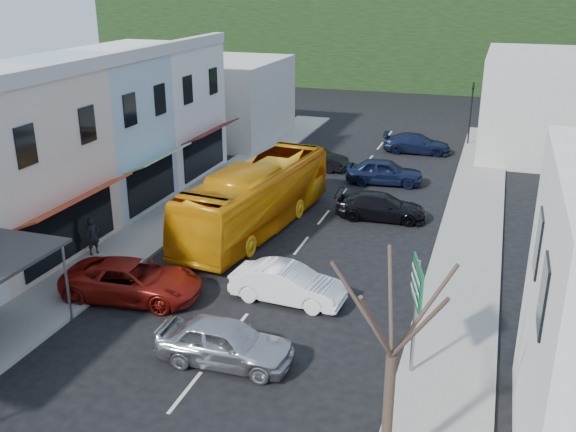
# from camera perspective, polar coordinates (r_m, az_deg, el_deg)

# --- Properties ---
(ground) EXTENTS (120.00, 120.00, 0.00)m
(ground) POSITION_cam_1_polar(r_m,az_deg,el_deg) (23.56, -4.66, -9.91)
(ground) COLOR black
(ground) RESTS_ON ground
(sidewalk_left) EXTENTS (3.00, 52.00, 0.15)m
(sidewalk_left) POSITION_cam_1_polar(r_m,az_deg,el_deg) (34.70, -9.73, 0.27)
(sidewalk_left) COLOR gray
(sidewalk_left) RESTS_ON ground
(sidewalk_right) EXTENTS (3.00, 52.00, 0.15)m
(sidewalk_right) POSITION_cam_1_polar(r_m,az_deg,el_deg) (30.98, 15.71, -2.75)
(sidewalk_right) COLOR gray
(sidewalk_right) RESTS_ON ground
(shopfront_row) EXTENTS (8.25, 30.00, 8.00)m
(shopfront_row) POSITION_cam_1_polar(r_m,az_deg,el_deg) (32.36, -22.19, 4.83)
(shopfront_row) COLOR silver
(shopfront_row) RESTS_ON ground
(distant_block_left) EXTENTS (8.00, 10.00, 6.00)m
(distant_block_left) POSITION_cam_1_polar(r_m,az_deg,el_deg) (50.67, -5.52, 10.29)
(distant_block_left) COLOR #B7B2A8
(distant_block_left) RESTS_ON ground
(distant_block_right) EXTENTS (8.00, 12.00, 7.00)m
(distant_block_right) POSITION_cam_1_polar(r_m,az_deg,el_deg) (49.43, 21.63, 9.30)
(distant_block_right) COLOR #B7B2A8
(distant_block_right) RESTS_ON ground
(hillside) EXTENTS (80.00, 26.00, 14.00)m
(hillside) POSITION_cam_1_polar(r_m,az_deg,el_deg) (84.43, 12.26, 16.55)
(hillside) COLOR black
(hillside) RESTS_ON ground
(bus) EXTENTS (3.78, 11.81, 3.10)m
(bus) POSITION_cam_1_polar(r_m,az_deg,el_deg) (31.74, -2.85, 1.44)
(bus) COLOR orange
(bus) RESTS_ON ground
(car_silver) EXTENTS (4.44, 1.91, 1.40)m
(car_silver) POSITION_cam_1_polar(r_m,az_deg,el_deg) (21.35, -5.65, -11.25)
(car_silver) COLOR #AFAFB4
(car_silver) RESTS_ON ground
(car_white) EXTENTS (4.50, 2.07, 1.40)m
(car_white) POSITION_cam_1_polar(r_m,az_deg,el_deg) (24.99, -0.03, -6.13)
(car_white) COLOR white
(car_white) RESTS_ON ground
(car_red) EXTENTS (4.80, 2.45, 1.40)m
(car_red) POSITION_cam_1_polar(r_m,az_deg,el_deg) (25.95, -13.62, -5.69)
(car_red) COLOR maroon
(car_red) RESTS_ON ground
(car_black_near) EXTENTS (4.62, 2.17, 1.40)m
(car_black_near) POSITION_cam_1_polar(r_m,az_deg,el_deg) (33.71, 8.28, 0.88)
(car_black_near) COLOR black
(car_black_near) RESTS_ON ground
(car_navy_mid) EXTENTS (4.56, 2.25, 1.40)m
(car_navy_mid) POSITION_cam_1_polar(r_m,az_deg,el_deg) (39.53, 8.56, 3.81)
(car_navy_mid) COLOR #0F1732
(car_navy_mid) RESTS_ON ground
(car_black_far) EXTENTS (4.57, 2.27, 1.40)m
(car_black_far) POSITION_cam_1_polar(r_m,az_deg,el_deg) (42.32, 2.40, 5.14)
(car_black_far) COLOR black
(car_black_far) RESTS_ON ground
(car_navy_far) EXTENTS (4.59, 2.08, 1.40)m
(car_navy_far) POSITION_cam_1_polar(r_m,az_deg,el_deg) (47.13, 11.38, 6.35)
(car_navy_far) COLOR #0F1732
(car_navy_far) RESTS_ON ground
(pedestrian_left) EXTENTS (0.61, 0.71, 1.70)m
(pedestrian_left) POSITION_cam_1_polar(r_m,az_deg,el_deg) (30.01, -16.96, -1.73)
(pedestrian_left) COLOR black
(pedestrian_left) RESTS_ON sidewalk_left
(direction_sign) EXTENTS (1.13, 1.90, 3.98)m
(direction_sign) POSITION_cam_1_polar(r_m,az_deg,el_deg) (20.38, 11.19, -9.02)
(direction_sign) COLOR #0D5B2D
(direction_sign) RESTS_ON ground
(street_tree) EXTENTS (3.63, 3.63, 7.14)m
(street_tree) POSITION_cam_1_polar(r_m,az_deg,el_deg) (15.56, 9.19, -12.17)
(street_tree) COLOR #35261D
(street_tree) RESTS_ON ground
(traffic_signal) EXTENTS (0.59, 1.00, 4.72)m
(traffic_signal) POSITION_cam_1_polar(r_m,az_deg,el_deg) (49.84, 15.92, 8.69)
(traffic_signal) COLOR black
(traffic_signal) RESTS_ON ground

